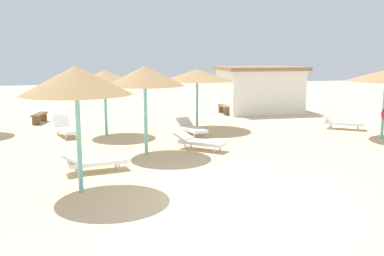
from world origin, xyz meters
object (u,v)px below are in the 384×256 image
Objects in this scene: parasol_2 at (145,76)px; bench_1 at (224,108)px; lounger_3 at (191,128)px; lounger_6 at (66,129)px; parasol_0 at (76,81)px; bench_0 at (40,116)px; lounger_2 at (199,141)px; lounger_5 at (341,122)px; parasol_3 at (197,75)px; lounger_0 at (93,161)px; beach_cabana at (259,89)px; parasol_6 at (105,77)px.

parasol_2 is 2.02× the size of bench_1.
lounger_3 is 1.03× the size of lounger_6.
parasol_0 is 4.27m from parasol_2.
parasol_0 is 2.04× the size of bench_0.
parasol_2 is 5.55m from lounger_6.
lounger_2 is at bearing 45.40° from parasol_0.
parasol_3 is at bearing 167.46° from lounger_5.
lounger_3 is 1.30× the size of bench_0.
bench_0 is at bearing -173.43° from bench_1.
parasol_3 is at bearing 53.78° from lounger_0.
lounger_3 reaches higher than lounger_2.
bench_0 is at bearing 101.50° from parasol_0.
bench_0 is 10.07m from bench_1.
beach_cabana is (-1.56, 6.36, 1.05)m from lounger_5.
parasol_2 is 9.40m from bench_0.
lounger_6 is (-1.14, 5.90, 0.01)m from lounger_0.
bench_1 is 2.49m from beach_cabana.
parasol_3 is at bearing 65.57° from lounger_3.
lounger_6 is at bearing -175.43° from parasol_3.
lounger_5 is (9.36, 3.10, -2.38)m from parasol_2.
parasol_6 is 2.76m from lounger_6.
bench_1 is (10.01, 1.15, 0.00)m from bench_0.
lounger_2 is at bearing -112.42° from bench_1.
lounger_0 is 1.08× the size of lounger_2.
lounger_6 is at bearing 142.49° from lounger_2.
parasol_3 is at bearing 4.57° from lounger_6.
beach_cabana reaches higher than lounger_2.
parasol_0 is at bearing -78.50° from bench_0.
parasol_6 is (0.81, 7.53, -0.31)m from parasol_0.
parasol_0 is 1.62× the size of lounger_6.
lounger_6 is 0.41× the size of beach_cabana.
beach_cabana reaches higher than lounger_6.
bench_0 is at bearing 127.52° from parasol_6.
lounger_3 is (2.28, 3.24, -2.39)m from parasol_2.
bench_1 is (-3.80, 6.00, 0.03)m from lounger_5.
parasol_3 is at bearing 57.71° from parasol_2.
parasol_0 is 1.71× the size of lounger_2.
lounger_0 reaches higher than bench_1.
parasol_2 reaches higher than lounger_3.
parasol_3 is 8.34m from bench_0.
lounger_3 is 5.28m from lounger_6.
parasol_6 is at bearing 83.87° from parasol_0.
parasol_0 reaches higher than bench_0.
lounger_3 is 6.71m from bench_1.
parasol_0 reaches higher than parasol_2.
beach_cabana is at bearing 49.62° from lounger_0.
parasol_6 is 1.77× the size of bench_0.
bench_0 is at bearing 160.67° from lounger_5.
bench_0 is (-2.38, 11.68, -2.46)m from parasol_0.
beach_cabana is at bearing 7.07° from bench_0.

